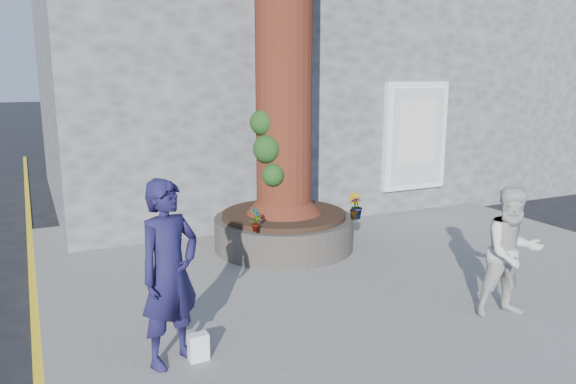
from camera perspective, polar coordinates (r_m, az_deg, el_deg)
name	(u,v)px	position (r m, az deg, el deg)	size (l,w,h in m)	color
ground	(292,306)	(7.45, 0.45, -11.49)	(120.00, 120.00, 0.00)	black
pavement	(351,262)	(8.93, 6.42, -7.12)	(9.00, 8.00, 0.12)	slate
yellow_line	(35,318)	(7.76, -24.32, -11.62)	(0.10, 30.00, 0.01)	yellow
stone_shop	(259,66)	(14.44, -2.99, 12.71)	(10.30, 8.30, 6.30)	#535658
neighbour_shop	(497,72)	(18.97, 20.48, 11.33)	(6.00, 8.00, 6.00)	#535658
planter	(284,230)	(9.34, -0.42, -3.90)	(2.30, 2.30, 0.60)	black
man	(170,273)	(5.64, -11.94, -8.08)	(0.68, 0.45, 1.88)	#18163D
woman	(512,252)	(7.13, 21.79, -5.73)	(0.76, 0.60, 1.57)	beige
shopping_bag	(198,347)	(5.94, -9.09, -15.29)	(0.20, 0.12, 0.28)	white
plant_a	(255,219)	(8.14, -3.36, -2.73)	(0.19, 0.13, 0.37)	gray
plant_b	(356,206)	(8.88, 6.87, -1.42)	(0.22, 0.22, 0.41)	gray
plant_c	(355,208)	(8.89, 6.87, -1.62)	(0.19, 0.19, 0.34)	gray
plant_d	(306,189)	(10.34, 1.89, 0.34)	(0.30, 0.26, 0.33)	gray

